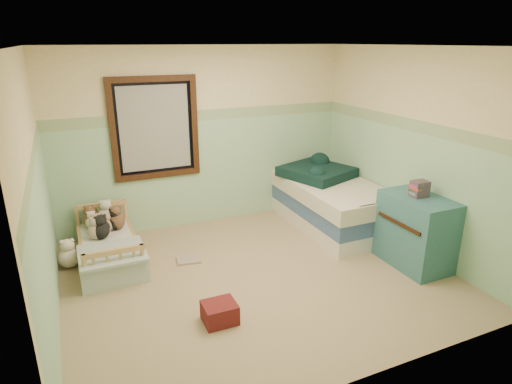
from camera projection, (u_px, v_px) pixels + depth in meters
name	position (u px, v px, depth m)	size (l,w,h in m)	color
floor	(258.00, 277.00, 4.99)	(4.20, 3.60, 0.02)	#988762
ceiling	(258.00, 45.00, 4.16)	(4.20, 3.60, 0.02)	white
wall_back	(205.00, 138.00, 6.12)	(4.20, 0.04, 2.50)	beige
wall_front	(364.00, 239.00, 3.02)	(4.20, 0.04, 2.50)	beige
wall_left	(37.00, 199.00, 3.76)	(0.04, 3.60, 2.50)	beige
wall_right	(412.00, 152.00, 5.38)	(0.04, 3.60, 2.50)	beige
wainscot_mint	(207.00, 172.00, 6.28)	(4.20, 0.01, 1.50)	#9AC8A2
border_strip	(205.00, 115.00, 6.00)	(4.20, 0.01, 0.15)	#53835E
window_frame	(155.00, 128.00, 5.75)	(1.16, 0.06, 1.36)	black
window_blinds	(155.00, 128.00, 5.76)	(0.92, 0.01, 1.12)	#B4B4AD
toddler_bed_frame	(110.00, 255.00, 5.29)	(0.66, 1.31, 0.17)	#AA834F
toddler_mattress	(109.00, 244.00, 5.24)	(0.60, 1.26, 0.12)	silver
patchwork_quilt	(112.00, 253.00, 4.86)	(0.71, 0.66, 0.03)	#86B8D4
plush_bed_brown	(90.00, 219.00, 5.56)	(0.20, 0.20, 0.20)	brown
plush_bed_white	(107.00, 216.00, 5.63)	(0.23, 0.23, 0.23)	silver
plush_bed_tan	(96.00, 226.00, 5.39)	(0.17, 0.17, 0.17)	tan
plush_bed_dark	(115.00, 222.00, 5.48)	(0.20, 0.20, 0.20)	black
plush_floor_cream	(69.00, 258.00, 5.14)	(0.24, 0.24, 0.24)	#F8E6CD
plush_floor_tan	(105.00, 276.00, 4.76)	(0.22, 0.22, 0.22)	tan
twin_bed_frame	(329.00, 218.00, 6.34)	(0.99, 1.98, 0.22)	white
twin_boxspring	(329.00, 203.00, 6.26)	(0.99, 1.98, 0.22)	navy
twin_mattress	(330.00, 189.00, 6.19)	(1.03, 2.02, 0.22)	beige
teal_blanket	(317.00, 172.00, 6.37)	(0.84, 0.89, 0.14)	black
dresser	(416.00, 231.00, 5.12)	(0.53, 0.85, 0.85)	#346468
book_stack	(420.00, 189.00, 4.97)	(0.19, 0.15, 0.19)	brown
red_pillow	(220.00, 313.00, 4.14)	(0.31, 0.28, 0.20)	maroon
floor_book	(189.00, 260.00, 5.32)	(0.29, 0.22, 0.03)	gold
extra_plush_0	(107.00, 225.00, 5.43)	(0.16, 0.16, 0.16)	tan
extra_plush_1	(92.00, 223.00, 5.50)	(0.16, 0.16, 0.16)	#F8E6CD
extra_plush_2	(117.00, 221.00, 5.48)	(0.21, 0.21, 0.21)	brown
extra_plush_3	(103.00, 227.00, 5.35)	(0.17, 0.17, 0.17)	black
extra_plush_4	(101.00, 231.00, 5.22)	(0.20, 0.20, 0.20)	black
extra_plush_5	(96.00, 231.00, 5.22)	(0.19, 0.19, 0.19)	tan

